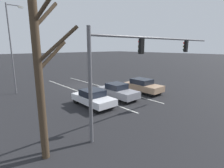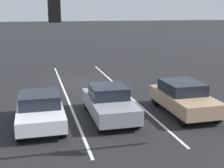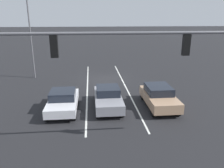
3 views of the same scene
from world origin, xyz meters
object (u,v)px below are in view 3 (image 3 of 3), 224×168
(car_tan_leftlane_front, at_px, (159,96))
(car_white_rightlane_front, at_px, (63,101))
(street_lamp_right_shoulder, at_px, (31,27))
(car_gray_midlane_front, at_px, (108,98))
(traffic_signal_gantry, at_px, (65,58))

(car_tan_leftlane_front, height_order, car_white_rightlane_front, car_tan_leftlane_front)
(car_tan_leftlane_front, bearing_deg, street_lamp_right_shoulder, -39.71)
(car_gray_midlane_front, height_order, street_lamp_right_shoulder, street_lamp_right_shoulder)
(car_gray_midlane_front, relative_size, car_white_rightlane_front, 1.04)
(car_white_rightlane_front, height_order, street_lamp_right_shoulder, street_lamp_right_shoulder)
(traffic_signal_gantry, bearing_deg, street_lamp_right_shoulder, -70.81)
(car_gray_midlane_front, bearing_deg, car_tan_leftlane_front, 176.58)
(car_gray_midlane_front, relative_size, car_tan_leftlane_front, 1.01)
(traffic_signal_gantry, bearing_deg, car_gray_midlane_front, -114.29)
(car_white_rightlane_front, bearing_deg, car_gray_midlane_front, -175.48)
(car_gray_midlane_front, height_order, traffic_signal_gantry, traffic_signal_gantry)
(traffic_signal_gantry, distance_m, street_lamp_right_shoulder, 14.51)
(car_tan_leftlane_front, height_order, street_lamp_right_shoulder, street_lamp_right_shoulder)
(car_gray_midlane_front, height_order, car_white_rightlane_front, car_gray_midlane_front)
(car_tan_leftlane_front, bearing_deg, car_gray_midlane_front, -3.42)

